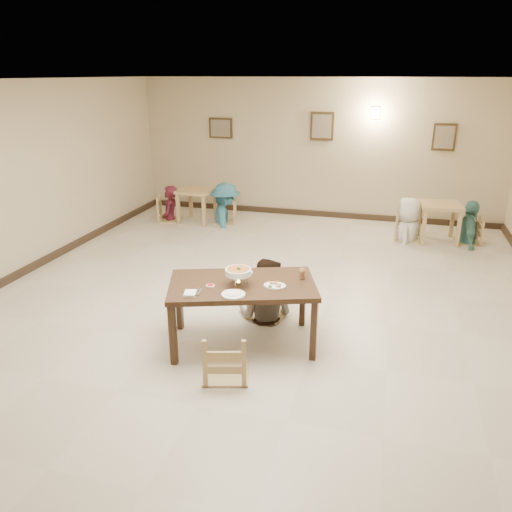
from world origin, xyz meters
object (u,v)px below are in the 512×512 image
(bg_chair_ll, at_px, (169,197))
(bg_chair_lr, at_px, (225,201))
(main_table, at_px, (242,289))
(chair_near, at_px, (225,333))
(drink_glass, at_px, (302,274))
(bg_diner_d, at_px, (473,201))
(bg_chair_rr, at_px, (470,219))
(bg_diner_b, at_px, (225,183))
(bg_chair_rl, at_px, (409,215))
(chair_far, at_px, (267,280))
(bg_table_left, at_px, (197,195))
(main_diner, at_px, (266,259))
(bg_diner_a, at_px, (168,186))
(bg_diner_c, at_px, (411,198))
(bg_table_right, at_px, (440,211))
(curry_warmer, at_px, (238,272))

(bg_chair_ll, bearing_deg, bg_chair_lr, -101.76)
(main_table, relative_size, chair_near, 1.84)
(bg_chair_ll, bearing_deg, drink_glass, -157.84)
(main_table, relative_size, bg_diner_d, 1.14)
(main_table, height_order, bg_chair_rr, bg_chair_rr)
(bg_chair_ll, distance_m, bg_diner_b, 1.30)
(bg_chair_rl, bearing_deg, chair_far, 157.12)
(chair_far, bearing_deg, bg_diner_d, 61.29)
(bg_chair_rr, bearing_deg, bg_table_left, -92.46)
(bg_chair_rl, bearing_deg, main_diner, 157.37)
(bg_table_left, height_order, bg_diner_a, bg_diner_a)
(main_diner, relative_size, drink_glass, 12.21)
(bg_diner_c, bearing_deg, bg_table_right, 104.95)
(curry_warmer, height_order, bg_chair_lr, curry_warmer)
(bg_chair_ll, bearing_deg, bg_diner_a, -153.23)
(bg_table_right, bearing_deg, curry_warmer, -117.87)
(curry_warmer, relative_size, bg_chair_rr, 0.36)
(bg_chair_rl, bearing_deg, chair_near, 163.07)
(drink_glass, bearing_deg, bg_chair_lr, 118.80)
(main_table, height_order, main_diner, main_diner)
(bg_diner_b, bearing_deg, bg_diner_d, -114.63)
(chair_near, relative_size, main_diner, 0.63)
(bg_diner_c, bearing_deg, main_table, -15.46)
(chair_near, distance_m, bg_chair_ll, 6.24)
(bg_chair_ll, distance_m, bg_diner_d, 6.17)
(main_diner, bearing_deg, bg_table_left, -50.91)
(main_diner, bearing_deg, main_table, 89.88)
(main_table, xyz_separation_m, bg_diner_c, (1.96, 4.67, 0.13))
(main_table, relative_size, drink_glass, 14.10)
(bg_chair_lr, bearing_deg, chair_near, 4.34)
(main_table, relative_size, bg_chair_lr, 1.96)
(curry_warmer, xyz_separation_m, bg_table_right, (2.54, 4.81, -0.34))
(bg_chair_rl, xyz_separation_m, bg_diner_a, (-5.05, 0.03, 0.28))
(bg_chair_ll, bearing_deg, bg_table_right, -107.73)
(bg_chair_rr, distance_m, bg_diner_a, 6.17)
(bg_table_right, relative_size, bg_chair_rl, 0.81)
(drink_glass, xyz_separation_m, bg_diner_a, (-3.74, 4.39, -0.08))
(drink_glass, bearing_deg, bg_diner_a, 130.39)
(curry_warmer, relative_size, drink_glass, 2.50)
(bg_chair_lr, distance_m, bg_diner_b, 0.39)
(main_diner, distance_m, bg_diner_b, 4.52)
(main_diner, distance_m, bg_table_right, 4.68)
(bg_table_right, bearing_deg, main_diner, -121.28)
(bg_chair_lr, relative_size, bg_diner_a, 0.63)
(chair_near, relative_size, bg_chair_rr, 1.09)
(bg_diner_b, height_order, bg_diner_c, bg_diner_b)
(bg_table_right, distance_m, bg_diner_b, 4.37)
(bg_chair_lr, bearing_deg, main_table, 6.60)
(bg_chair_lr, height_order, bg_diner_d, bg_diner_d)
(main_table, xyz_separation_m, bg_table_right, (2.52, 4.75, -0.10))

